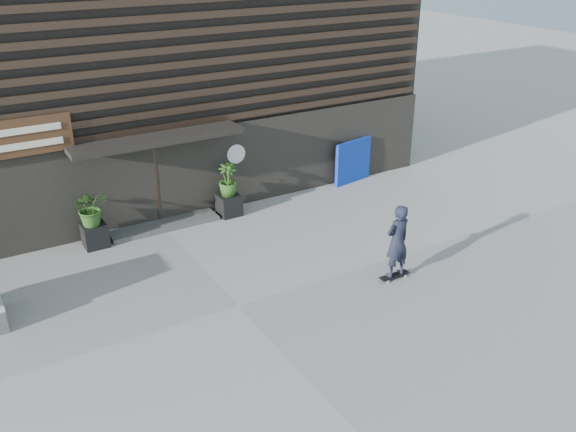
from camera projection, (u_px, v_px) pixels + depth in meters
ground at (238, 306)px, 13.53m from camera, size 80.00×80.00×0.00m
entrance_step at (164, 225)px, 17.10m from camera, size 3.00×0.80×0.12m
planter_pot_left at (95, 235)px, 15.97m from camera, size 0.60×0.60×0.60m
bamboo_left at (91, 207)px, 15.64m from camera, size 0.86×0.75×0.96m
planter_pot_right at (229, 205)px, 17.72m from camera, size 0.60×0.60×0.60m
bamboo_right at (228, 179)px, 17.40m from camera, size 0.54×0.54×0.96m
blue_tarp at (353, 161)px, 19.88m from camera, size 1.47×0.39×1.39m
building at (93, 49)px, 19.65m from camera, size 18.00×11.00×8.00m
skateboarder at (397, 241)px, 14.19m from camera, size 0.78×0.46×1.86m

